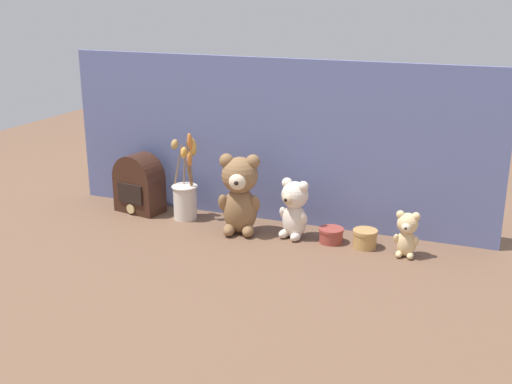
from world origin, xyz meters
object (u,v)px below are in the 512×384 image
at_px(teddy_bear_medium, 294,208).
at_px(vintage_radio, 139,185).
at_px(teddy_bear_large, 240,193).
at_px(teddy_bear_small, 407,233).
at_px(flower_vase, 185,194).
at_px(decorative_tin_short, 365,239).
at_px(decorative_tin_tall, 331,235).

xyz_separation_m(teddy_bear_medium, vintage_radio, (-0.62, 0.04, -0.00)).
distance_m(teddy_bear_large, vintage_radio, 0.44).
bearing_deg(teddy_bear_large, teddy_bear_medium, 8.00).
xyz_separation_m(teddy_bear_small, vintage_radio, (-0.99, 0.06, 0.03)).
bearing_deg(flower_vase, decorative_tin_short, -2.62).
height_order(teddy_bear_medium, flower_vase, flower_vase).
bearing_deg(teddy_bear_large, decorative_tin_tall, 5.74).
relative_size(teddy_bear_small, vintage_radio, 0.67).
xyz_separation_m(vintage_radio, decorative_tin_short, (0.86, -0.04, -0.07)).
bearing_deg(flower_vase, teddy_bear_large, -13.85).
distance_m(teddy_bear_small, vintage_radio, 0.99).
height_order(teddy_bear_small, decorative_tin_short, teddy_bear_small).
xyz_separation_m(teddy_bear_large, vintage_radio, (-0.43, 0.07, -0.04)).
bearing_deg(teddy_bear_medium, vintage_radio, 176.26).
distance_m(teddy_bear_small, decorative_tin_short, 0.14).
distance_m(teddy_bear_medium, flower_vase, 0.42).
bearing_deg(decorative_tin_short, teddy_bear_large, -176.18).
height_order(teddy_bear_medium, vintage_radio, vintage_radio).
bearing_deg(teddy_bear_large, vintage_radio, 171.32).
height_order(teddy_bear_large, vintage_radio, teddy_bear_large).
bearing_deg(teddy_bear_large, teddy_bear_small, 0.54).
distance_m(teddy_bear_small, flower_vase, 0.80).
bearing_deg(teddy_bear_small, teddy_bear_large, -179.46).
bearing_deg(teddy_bear_small, decorative_tin_short, 170.19).
bearing_deg(vintage_radio, decorative_tin_tall, -2.68).
bearing_deg(decorative_tin_tall, teddy_bear_small, -6.04).
bearing_deg(vintage_radio, flower_vase, -2.23).
bearing_deg(decorative_tin_short, flower_vase, 177.38).
bearing_deg(flower_vase, vintage_radio, 177.77).
distance_m(decorative_tin_tall, decorative_tin_short, 0.11).
bearing_deg(decorative_tin_short, teddy_bear_medium, -179.42).
distance_m(teddy_bear_large, flower_vase, 0.25).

